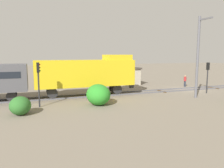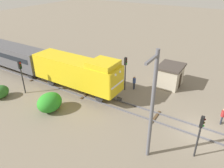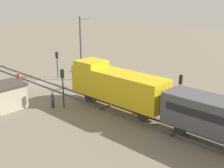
# 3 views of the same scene
# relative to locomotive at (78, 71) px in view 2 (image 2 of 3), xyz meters

# --- Properties ---
(ground_plane) EXTENTS (154.97, 154.97, 0.00)m
(ground_plane) POSITION_rel_locomotive_xyz_m (0.00, -14.12, -2.77)
(ground_plane) COLOR #756B5B
(railway_track) EXTENTS (2.40, 103.32, 0.16)m
(railway_track) POSITION_rel_locomotive_xyz_m (0.00, -14.12, -2.70)
(railway_track) COLOR #595960
(railway_track) RESTS_ON ground
(locomotive) EXTENTS (2.90, 11.60, 4.60)m
(locomotive) POSITION_rel_locomotive_xyz_m (0.00, 0.00, 0.00)
(locomotive) COLOR gold
(locomotive) RESTS_ON railway_track
(passenger_car_leading) EXTENTS (2.84, 14.00, 3.66)m
(passenger_car_leading) POSITION_rel_locomotive_xyz_m (0.00, 13.34, -0.25)
(passenger_car_leading) COLOR #4C4C51
(passenger_car_leading) RESTS_ON railway_track
(traffic_signal_near) EXTENTS (0.32, 0.34, 3.81)m
(traffic_signal_near) POSITION_rel_locomotive_xyz_m (-3.20, -14.38, -0.11)
(traffic_signal_near) COLOR #262628
(traffic_signal_near) RESTS_ON ground
(traffic_signal_mid) EXTENTS (0.32, 0.34, 4.23)m
(traffic_signal_mid) POSITION_rel_locomotive_xyz_m (3.40, -4.44, 0.17)
(traffic_signal_mid) COLOR #262628
(traffic_signal_mid) RESTS_ON ground
(traffic_signal_far) EXTENTS (0.32, 0.34, 4.08)m
(traffic_signal_far) POSITION_rel_locomotive_xyz_m (-3.60, 5.33, 0.06)
(traffic_signal_far) COLOR #262628
(traffic_signal_far) RESTS_ON ground
(worker_near_track) EXTENTS (0.38, 0.38, 1.70)m
(worker_near_track) POSITION_rel_locomotive_xyz_m (2.40, -15.54, -1.78)
(worker_near_track) COLOR #262B38
(worker_near_track) RESTS_ON ground
(worker_by_signal) EXTENTS (0.38, 0.38, 1.70)m
(worker_by_signal) POSITION_rel_locomotive_xyz_m (4.20, -5.29, -1.78)
(worker_by_signal) COLOR #262B38
(worker_by_signal) RESTS_ON ground
(catenary_mast) EXTENTS (1.94, 0.28, 8.83)m
(catenary_mast) POSITION_rel_locomotive_xyz_m (-5.06, -11.15, 1.89)
(catenary_mast) COLOR #595960
(catenary_mast) RESTS_ON ground
(relay_hut) EXTENTS (3.50, 2.90, 2.74)m
(relay_hut) POSITION_rel_locomotive_xyz_m (7.50, -8.67, -1.38)
(relay_hut) COLOR #B2A893
(relay_hut) RESTS_ON ground
(bush_mid) EXTENTS (2.03, 1.66, 1.48)m
(bush_mid) POSITION_rel_locomotive_xyz_m (-5.78, 6.86, -2.03)
(bush_mid) COLOR #2A6226
(bush_mid) RESTS_ON ground
(bush_far) EXTENTS (2.75, 2.25, 2.00)m
(bush_far) POSITION_rel_locomotive_xyz_m (-4.64, 0.03, -1.78)
(bush_far) COLOR #2A8726
(bush_far) RESTS_ON ground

